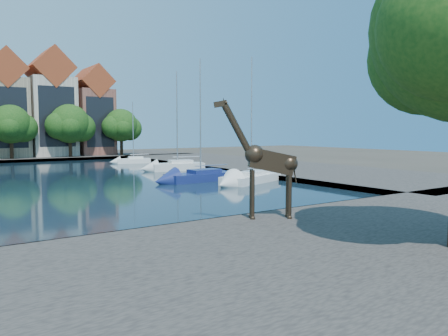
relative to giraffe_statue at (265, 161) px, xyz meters
name	(u,v)px	position (x,y,z in m)	size (l,w,h in m)	color
ground	(149,238)	(-5.16, 1.36, -3.12)	(160.00, 160.00, 0.00)	#38332B
water_basin	(35,181)	(-5.16, 25.36, -3.08)	(38.00, 50.00, 0.08)	black
near_quay	(250,280)	(-5.16, -5.64, -2.87)	(50.00, 14.00, 0.50)	#48433E
right_quay	(259,166)	(19.84, 25.36, -2.87)	(14.00, 52.00, 0.50)	#48433E
townhouse_east_inner	(4,108)	(-3.16, 57.34, 4.61)	(5.94, 9.18, 15.79)	tan
townhouse_east_mid	(50,107)	(3.34, 57.34, 4.98)	(6.43, 9.18, 16.65)	beige
townhouse_east_end	(91,114)	(9.84, 57.34, 3.99)	(5.44, 9.18, 14.43)	brown
far_tree_mid_east	(11,125)	(-3.06, 51.85, 2.01)	(7.02, 5.40, 7.52)	#332114
far_tree_east	(70,125)	(4.95, 51.85, 2.11)	(7.54, 5.80, 7.84)	#332114
far_tree_far_east	(122,126)	(12.94, 51.85, 1.95)	(6.76, 5.20, 7.36)	#332114
giraffe_statue	(265,161)	(0.00, 0.00, 0.00)	(3.44, 2.15, 5.34)	#332519
sailboat_right_a	(251,176)	(9.84, 13.86, -2.53)	(6.80, 4.38, 10.44)	white
sailboat_right_b	(201,175)	(6.84, 17.16, -2.49)	(6.39, 2.57, 10.48)	navy
sailboat_right_c	(178,165)	(9.84, 27.13, -2.41)	(5.98, 2.96, 10.72)	silver
sailboat_right_d	(134,159)	(9.84, 39.60, -2.54)	(4.57, 2.52, 8.13)	white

